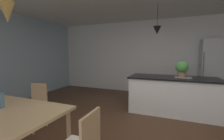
{
  "coord_description": "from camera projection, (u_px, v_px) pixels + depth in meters",
  "views": [
    {
      "loc": [
        0.45,
        -2.51,
        1.44
      ],
      "look_at": [
        -0.71,
        0.37,
        1.13
      ],
      "focal_mm": 24.14,
      "sensor_mm": 36.0,
      "label": 1
    }
  ],
  "objects": [
    {
      "name": "wall_back_kitchen",
      "position": [
        160.0,
        57.0,
        5.5
      ],
      "size": [
        10.0,
        0.12,
        2.7
      ],
      "primitive_type": "cube",
      "color": "silver",
      "rests_on": "ground_plane"
    },
    {
      "name": "pendant_over_table",
      "position": [
        7.0,
        12.0,
        2.0
      ],
      "size": [
        0.2,
        0.2,
        0.83
      ],
      "color": "black"
    },
    {
      "name": "ground_plane",
      "position": [
        142.0,
        139.0,
        2.63
      ],
      "size": [
        10.0,
        8.4,
        0.04
      ],
      "primitive_type": "cube",
      "color": "#4C301E"
    },
    {
      "name": "refrigerator",
      "position": [
        212.0,
        71.0,
        4.59
      ],
      "size": [
        0.65,
        0.67,
        1.9
      ],
      "color": "#B2B5B7",
      "rests_on": "ground_plane"
    },
    {
      "name": "kitchen_island",
      "position": [
        172.0,
        95.0,
        3.71
      ],
      "size": [
        2.05,
        0.85,
        0.91
      ],
      "color": "white",
      "rests_on": "ground_plane"
    },
    {
      "name": "potted_plant_on_island",
      "position": [
        182.0,
        68.0,
        3.57
      ],
      "size": [
        0.29,
        0.29,
        0.39
      ],
      "color": "#8C664C",
      "rests_on": "kitchen_island"
    },
    {
      "name": "dining_table",
      "position": [
        2.0,
        114.0,
        2.01
      ],
      "size": [
        1.72,
        0.93,
        0.73
      ],
      "color": "tan",
      "rests_on": "ground_plane"
    },
    {
      "name": "chair_far_left",
      "position": [
        34.0,
        104.0,
        2.95
      ],
      "size": [
        0.43,
        0.43,
        0.87
      ],
      "color": "tan",
      "rests_on": "ground_plane"
    },
    {
      "name": "pendant_over_island_main",
      "position": [
        157.0,
        30.0,
        3.7
      ],
      "size": [
        0.19,
        0.19,
        0.76
      ],
      "color": "black"
    }
  ]
}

